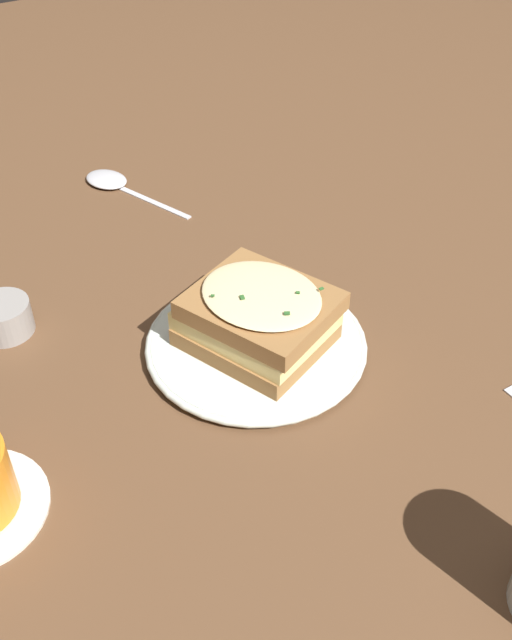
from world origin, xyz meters
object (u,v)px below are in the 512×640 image
Objects in this scene: dinner_plate at (256,345)px; condiment_pot at (4,318)px; sandwich at (258,317)px; spoon at (111,182)px.

dinner_plate is 0.27m from condiment_pot.
spoon is (-0.00, 0.39, -0.04)m from sandwich.
condiment_pot reaches higher than dinner_plate.
dinner_plate is 0.04m from sandwich.
sandwich is 0.39m from spoon.
spoon is (-0.00, 0.39, -0.00)m from dinner_plate.
sandwich is at bearing -111.91° from spoon.
condiment_pot is at bearing -155.10° from spoon.
sandwich reaches higher than spoon.
condiment_pot is (-0.21, 0.16, -0.03)m from sandwich.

